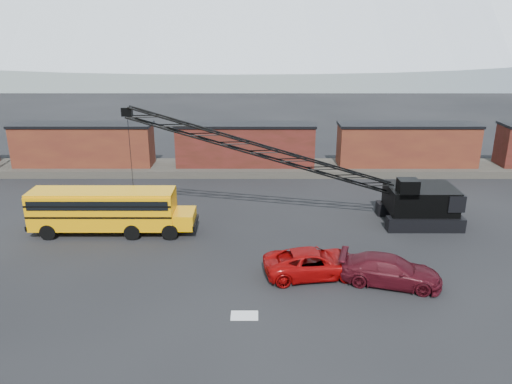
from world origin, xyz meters
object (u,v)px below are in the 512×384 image
at_px(red_pickup, 314,263).
at_px(maroon_suv, 390,270).
at_px(crawler_crane, 288,159).
at_px(school_bus, 108,209).

bearing_deg(red_pickup, maroon_suv, -111.50).
distance_m(red_pickup, crawler_crane, 9.12).
xyz_separation_m(school_bus, crawler_crane, (12.65, 1.76, 3.19)).
bearing_deg(crawler_crane, red_pickup, -81.96).
bearing_deg(maroon_suv, red_pickup, 92.77).
xyz_separation_m(school_bus, maroon_suv, (18.06, -7.24, -0.96)).
xyz_separation_m(red_pickup, crawler_crane, (-1.13, 8.03, 4.17)).
height_order(school_bus, maroon_suv, school_bus).
bearing_deg(maroon_suv, crawler_crane, 46.61).
bearing_deg(school_bus, maroon_suv, -21.86).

